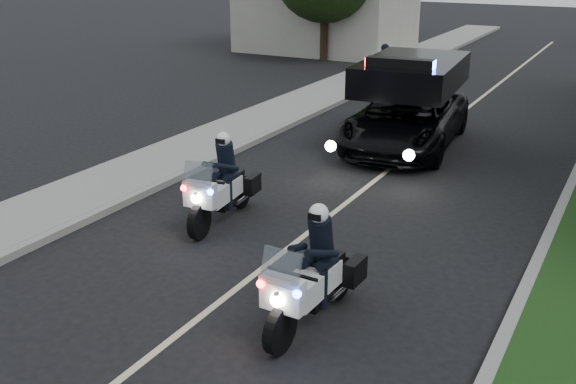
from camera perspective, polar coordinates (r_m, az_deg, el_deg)
name	(u,v)px	position (r m, az deg, el deg)	size (l,w,h in m)	color
ground	(175,337)	(9.80, -9.58, -12.03)	(120.00, 120.00, 0.00)	black
curb_right	(575,176)	(17.23, 23.17, 1.28)	(0.20, 60.00, 0.15)	gray
curb_left	(273,132)	(19.59, -1.26, 5.07)	(0.20, 60.00, 0.15)	gray
sidewalk_left	(241,128)	(20.14, -3.99, 5.46)	(2.00, 60.00, 0.16)	gray
lane_marking	(408,154)	(18.01, 10.17, 3.16)	(0.12, 50.00, 0.01)	#BFB78C
police_moto_left	(223,221)	(13.50, -5.57, -2.48)	(0.75, 2.13, 1.81)	silver
police_moto_right	(312,322)	(10.03, 2.06, -10.92)	(0.74, 2.13, 1.81)	silver
police_suv	(404,146)	(18.73, 9.83, 3.83)	(2.60, 5.62, 2.73)	black
bicycle	(383,99)	(24.62, 8.01, 7.84)	(0.60, 1.72, 0.90)	black
cyclist	(383,99)	(24.62, 8.01, 7.84)	(0.63, 0.42, 1.75)	black
tree_left_near	(323,61)	(32.79, 3.01, 11.06)	(4.86, 4.86, 8.11)	#1D3712
tree_left_far	(319,56)	(34.19, 2.63, 11.44)	(6.21, 6.21, 10.35)	#153410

